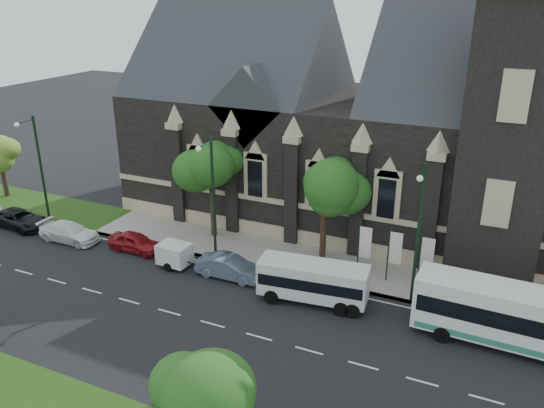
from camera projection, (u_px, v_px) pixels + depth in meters
The scene contains 20 objects.
ground at pixel (213, 324), 31.61m from camera, with size 160.00×160.00×0.00m, color black.
sidewalk at pixel (279, 255), 39.61m from camera, with size 80.00×5.00×0.15m, color #9B958D.
museum at pixel (387, 126), 42.50m from camera, with size 40.00×17.70×29.90m.
tree_park_east at pixel (224, 391), 19.64m from camera, with size 3.40×3.40×6.28m.
tree_walk_right at pixel (329, 182), 37.28m from camera, with size 4.08×4.08×7.80m.
tree_walk_left at pixel (215, 166), 40.79m from camera, with size 3.91×3.91×7.64m.
tree_walk_far at pixel (2, 149), 49.27m from camera, with size 3.40×3.40×6.28m.
street_lamp_near at pixel (418, 228), 31.85m from camera, with size 0.36×1.88×9.00m.
street_lamp_mid at pixel (212, 193), 37.27m from camera, with size 0.36×1.88×9.00m.
street_lamp_far at pixel (38, 164), 43.45m from camera, with size 0.36×1.88×9.00m.
banner_flag_left at pixel (363, 245), 35.91m from camera, with size 0.90×0.10×4.00m.
banner_flag_center at pixel (393, 251), 35.13m from camera, with size 0.90×0.10×4.00m.
banner_flag_right at pixel (424, 257), 34.36m from camera, with size 0.90×0.10×4.00m.
tour_coach at pixel (530, 320), 28.66m from camera, with size 11.92×3.05×3.45m.
shuttle_bus at pixel (313, 280), 33.38m from camera, with size 6.91×3.04×2.59m.
box_trailer at pixel (175, 254), 37.86m from camera, with size 3.19×1.88×1.68m.
sedan at pixel (229, 267), 36.49m from camera, with size 1.61×4.61×1.52m, color slate.
car_far_red at pixel (135, 242), 40.19m from camera, with size 1.70×4.21×1.44m, color maroon.
car_far_white at pixel (69, 232), 41.83m from camera, with size 2.01×4.94×1.43m, color white.
car_far_black at pixel (20, 219), 44.25m from camera, with size 2.34×5.08×1.41m, color black.
Camera 1 is at (14.30, -22.94, 18.15)m, focal length 35.94 mm.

